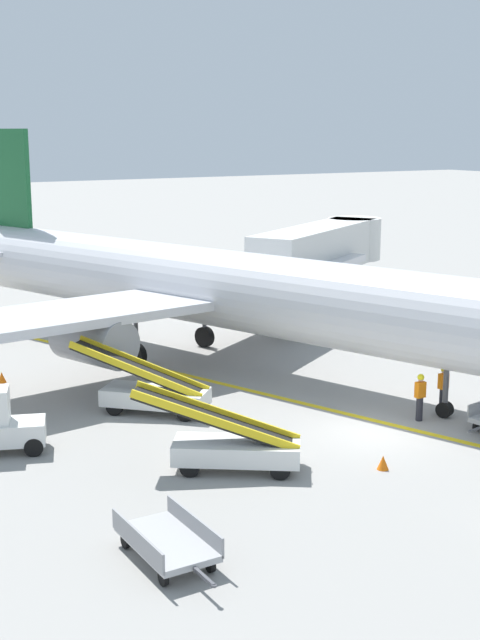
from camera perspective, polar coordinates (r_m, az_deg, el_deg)
name	(u,v)px	position (r m, az deg, el deg)	size (l,w,h in m)	color
ground_plane	(372,433)	(29.81, 8.69, -7.38)	(300.00, 300.00, 0.00)	gray
taxi_line_yellow	(279,397)	(33.33, 2.55, -5.10)	(0.30, 80.00, 0.01)	yellow
airliner	(195,285)	(37.77, -2.98, 2.31)	(27.57, 34.29, 10.10)	silver
jet_bridge	(326,248)	(49.27, 5.68, 4.75)	(12.34, 8.66, 4.85)	silver
baggage_tug_near_wing	(470,341)	(39.41, 14.88, -1.37)	(1.92, 2.67, 2.10)	silver
baggage_tug_by_cargo_door	(1,424)	(28.54, -15.42, -6.62)	(2.70, 2.05, 2.10)	silver
belt_loader_forward_hold	(152,392)	(31.52, -5.79, -4.71)	(4.40, 4.43, 2.59)	silver
belt_loader_aft_hold	(233,445)	(26.20, -0.49, -8.22)	(4.81, 3.90, 2.59)	silver
baggage_cart_empty_trailing	(167,541)	(21.24, -4.84, -14.31)	(1.56, 3.76, 0.94)	#A5A5A8
ground_crew_marshaller	(420,396)	(31.09, 11.75, -4.89)	(0.36, 0.24, 1.70)	#26262D
ground_crew_wing_walker	(443,387)	(32.32, 13.21, -4.30)	(0.36, 0.24, 1.70)	#26262D
safety_cone_nose_right	(2,377)	(36.46, -15.39, -3.65)	(0.36, 0.36, 0.44)	orange
safety_cone_wingtip_left	(383,462)	(26.76, 9.38, -9.22)	(0.36, 0.36, 0.44)	orange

